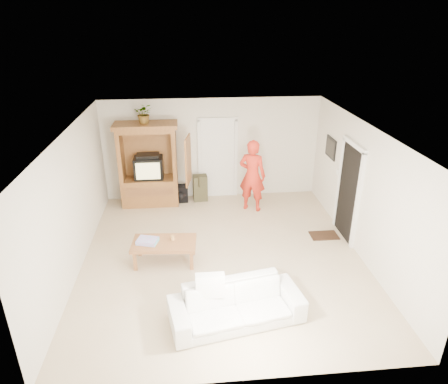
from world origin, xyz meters
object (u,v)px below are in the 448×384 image
at_px(armoire, 150,170).
at_px(sofa, 236,305).
at_px(coffee_table, 164,244).
at_px(man, 252,176).

bearing_deg(armoire, sofa, -70.19).
distance_m(sofa, coffee_table, 2.12).
distance_m(man, coffee_table, 3.02).
bearing_deg(armoire, man, -13.27).
height_order(armoire, man, armoire).
bearing_deg(man, sofa, 102.00).
relative_size(armoire, man, 1.17).
height_order(sofa, coffee_table, sofa).
height_order(man, sofa, man).
bearing_deg(coffee_table, man, 50.50).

